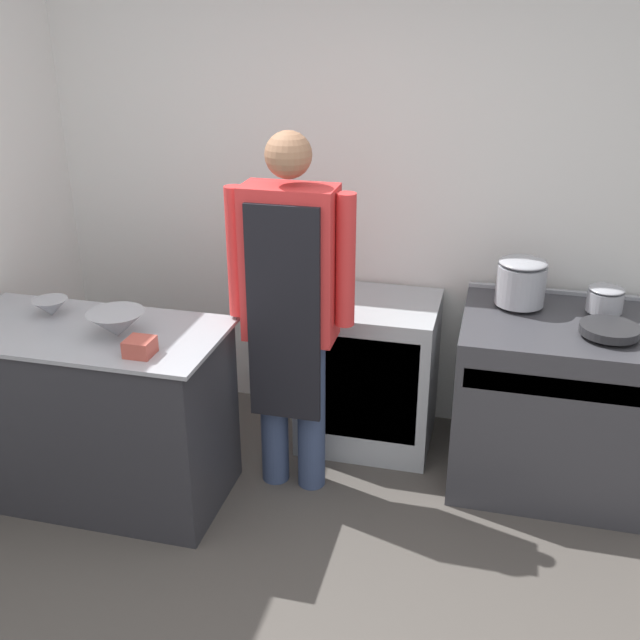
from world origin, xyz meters
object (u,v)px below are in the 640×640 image
fridge_unit (369,372)px  sauce_pot (605,298)px  stove (552,401)px  plastic_tub (140,347)px  person_cook (290,299)px  mixing_bowl (117,324)px  stock_pot (521,281)px  saute_pan (610,329)px

fridge_unit → sauce_pot: size_ratio=4.77×
stove → plastic_tub: bearing=-154.3°
person_cook → plastic_tub: 0.73m
plastic_tub → sauce_pot: 2.24m
fridge_unit → mixing_bowl: mixing_bowl is taller
stove → stock_pot: bearing=146.9°
stove → sauce_pot: (0.19, 0.14, 0.53)m
stove → plastic_tub: plastic_tub is taller
stove → sauce_pot: bearing=36.2°
mixing_bowl → sauce_pot: (2.18, 0.86, 0.01)m
person_cook → plastic_tub: (-0.54, -0.48, -0.09)m
stove → stock_pot: size_ratio=3.91×
stove → saute_pan: bearing=-35.8°
person_cook → stove: bearing=16.8°
mixing_bowl → stock_pot: (1.78, 0.86, 0.06)m
stove → fridge_unit: stove is taller
plastic_tub → stock_pot: (1.59, 1.01, 0.08)m
fridge_unit → mixing_bowl: (-1.02, -0.85, 0.54)m
person_cook → saute_pan: (1.46, 0.24, -0.10)m
sauce_pot → plastic_tub: bearing=-153.2°
mixing_bowl → sauce_pot: sauce_pot is taller
mixing_bowl → fridge_unit: bearing=39.7°
stove → mixing_bowl: size_ratio=3.65×
person_cook → plastic_tub: bearing=-137.9°
stove → stock_pot: stock_pot is taller
plastic_tub → person_cook: bearing=42.1°
sauce_pot → saute_pan: bearing=-90.0°
stock_pot → sauce_pot: (0.41, 0.00, -0.05)m
person_cook → saute_pan: bearing=9.5°
stove → saute_pan: size_ratio=3.52×
plastic_tub → stove: bearing=25.7°
sauce_pot → fridge_unit: bearing=-179.6°
saute_pan → stock_pot: bearing=145.6°
person_cook → sauce_pot: (1.46, 0.52, -0.06)m
plastic_tub → sauce_pot: bearing=26.8°
stove → person_cook: (-1.27, -0.38, 0.58)m
mixing_bowl → plastic_tub: mixing_bowl is taller
sauce_pot → person_cook: bearing=-160.3°
stove → mixing_bowl: (-1.99, -0.72, 0.52)m
saute_pan → sauce_pot: 0.28m
fridge_unit → stock_pot: stock_pot is taller
fridge_unit → stove: bearing=-7.7°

